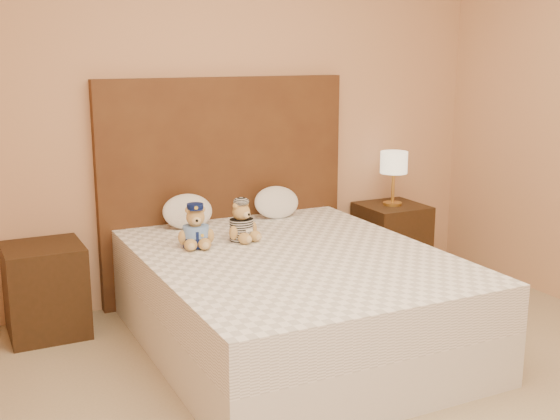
% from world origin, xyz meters
% --- Properties ---
extents(room_walls, '(4.04, 4.52, 2.72)m').
position_xyz_m(room_walls, '(0.00, 0.46, 1.81)').
color(room_walls, tan).
rests_on(room_walls, ground).
extents(bed, '(1.60, 2.00, 0.55)m').
position_xyz_m(bed, '(0.00, 1.20, 0.28)').
color(bed, white).
rests_on(bed, ground).
extents(headboard, '(1.75, 0.08, 1.50)m').
position_xyz_m(headboard, '(0.00, 2.21, 0.75)').
color(headboard, '#543219').
rests_on(headboard, ground).
extents(nightstand_left, '(0.45, 0.45, 0.55)m').
position_xyz_m(nightstand_left, '(-1.25, 2.00, 0.28)').
color(nightstand_left, '#321E10').
rests_on(nightstand_left, ground).
extents(nightstand_right, '(0.45, 0.45, 0.55)m').
position_xyz_m(nightstand_right, '(1.25, 2.00, 0.28)').
color(nightstand_right, '#321E10').
rests_on(nightstand_right, ground).
extents(lamp, '(0.20, 0.20, 0.40)m').
position_xyz_m(lamp, '(1.25, 2.00, 0.85)').
color(lamp, gold).
rests_on(lamp, nightstand_right).
extents(teddy_police, '(0.26, 0.25, 0.26)m').
position_xyz_m(teddy_police, '(-0.44, 1.57, 0.68)').
color(teddy_police, tan).
rests_on(teddy_police, bed).
extents(teddy_prisoner, '(0.28, 0.27, 0.25)m').
position_xyz_m(teddy_prisoner, '(-0.15, 1.58, 0.67)').
color(teddy_prisoner, tan).
rests_on(teddy_prisoner, bed).
extents(pillow_left, '(0.33, 0.22, 0.24)m').
position_xyz_m(pillow_left, '(-0.34, 2.03, 0.67)').
color(pillow_left, white).
rests_on(pillow_left, bed).
extents(pillow_right, '(0.33, 0.21, 0.23)m').
position_xyz_m(pillow_right, '(0.30, 2.03, 0.67)').
color(pillow_right, white).
rests_on(pillow_right, bed).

